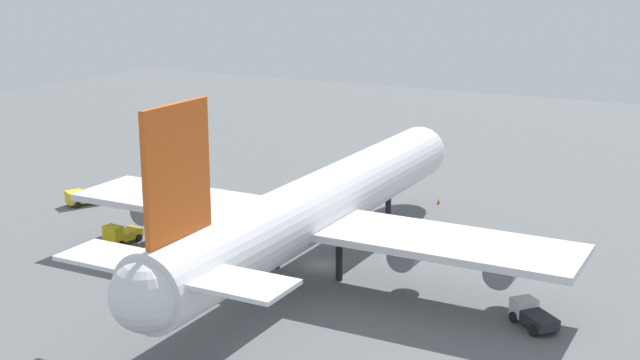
% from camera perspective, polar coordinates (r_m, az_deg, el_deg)
% --- Properties ---
extents(ground_plane, '(244.23, 244.23, 0.00)m').
position_cam_1_polar(ground_plane, '(88.32, -0.00, -5.76)').
color(ground_plane, slate).
extents(cargo_airplane, '(61.06, 53.75, 20.35)m').
position_cam_1_polar(cargo_airplane, '(86.17, -0.04, -1.72)').
color(cargo_airplane, silver).
rests_on(cargo_airplane, ground_plane).
extents(maintenance_van, '(4.69, 4.91, 2.02)m').
position_cam_1_polar(maintenance_van, '(76.22, 14.09, -8.79)').
color(maintenance_van, silver).
rests_on(maintenance_van, ground_plane).
extents(baggage_tug, '(4.45, 2.73, 2.37)m').
position_cam_1_polar(baggage_tug, '(97.10, -13.25, -3.59)').
color(baggage_tug, yellow).
rests_on(baggage_tug, ground_plane).
extents(pushback_tractor, '(5.57, 4.33, 1.95)m').
position_cam_1_polar(pushback_tractor, '(113.81, -15.44, -1.05)').
color(pushback_tractor, yellow).
rests_on(pushback_tractor, ground_plane).
extents(safety_cone_nose, '(0.49, 0.49, 0.70)m').
position_cam_1_polar(safety_cone_nose, '(111.09, 7.97, -1.42)').
color(safety_cone_nose, orange).
rests_on(safety_cone_nose, ground_plane).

